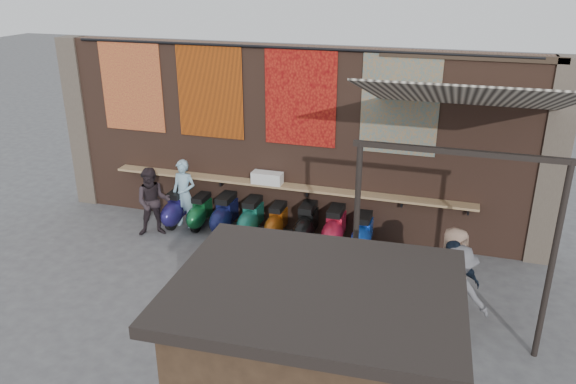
{
  "coord_description": "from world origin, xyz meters",
  "views": [
    {
      "loc": [
        3.42,
        -8.35,
        5.43
      ],
      "look_at": [
        0.44,
        1.2,
        1.44
      ],
      "focal_mm": 35.0,
      "sensor_mm": 36.0,
      "label": 1
    }
  ],
  "objects_px": {
    "diner_left": "(184,194)",
    "shopper_tan": "(452,273)",
    "shelf_box": "(267,178)",
    "shopper_grey": "(455,292)",
    "shopper_navy": "(450,288)",
    "scooter_stool_1": "(201,212)",
    "scooter_stool_7": "(363,234)",
    "scooter_stool_0": "(177,209)",
    "scooter_stool_4": "(277,222)",
    "scooter_stool_3": "(251,218)",
    "scooter_stool_6": "(335,228)",
    "scooter_stool_2": "(225,214)",
    "scooter_stool_5": "(307,224)",
    "diner_right": "(153,202)"
  },
  "relations": [
    {
      "from": "scooter_stool_0",
      "to": "scooter_stool_4",
      "type": "bearing_deg",
      "value": 1.63
    },
    {
      "from": "scooter_stool_0",
      "to": "scooter_stool_2",
      "type": "relative_size",
      "value": 0.95
    },
    {
      "from": "scooter_stool_0",
      "to": "shopper_grey",
      "type": "xyz_separation_m",
      "value": [
        6.1,
        -2.44,
        0.39
      ]
    },
    {
      "from": "scooter_stool_4",
      "to": "shopper_navy",
      "type": "relative_size",
      "value": 0.48
    },
    {
      "from": "diner_left",
      "to": "shopper_navy",
      "type": "distance_m",
      "value": 6.29
    },
    {
      "from": "shopper_grey",
      "to": "scooter_stool_6",
      "type": "bearing_deg",
      "value": -31.46
    },
    {
      "from": "scooter_stool_6",
      "to": "shopper_navy",
      "type": "bearing_deg",
      "value": -45.32
    },
    {
      "from": "shelf_box",
      "to": "scooter_stool_1",
      "type": "relative_size",
      "value": 0.84
    },
    {
      "from": "diner_right",
      "to": "scooter_stool_5",
      "type": "bearing_deg",
      "value": -14.99
    },
    {
      "from": "shopper_navy",
      "to": "diner_right",
      "type": "bearing_deg",
      "value": -43.64
    },
    {
      "from": "scooter_stool_4",
      "to": "shopper_grey",
      "type": "xyz_separation_m",
      "value": [
        3.74,
        -2.51,
        0.42
      ]
    },
    {
      "from": "shelf_box",
      "to": "scooter_stool_2",
      "type": "xyz_separation_m",
      "value": [
        -0.87,
        -0.34,
        -0.83
      ]
    },
    {
      "from": "shelf_box",
      "to": "scooter_stool_1",
      "type": "height_order",
      "value": "shelf_box"
    },
    {
      "from": "scooter_stool_7",
      "to": "shopper_grey",
      "type": "distance_m",
      "value": 3.08
    },
    {
      "from": "scooter_stool_2",
      "to": "scooter_stool_5",
      "type": "xyz_separation_m",
      "value": [
        1.84,
        0.08,
        -0.01
      ]
    },
    {
      "from": "shelf_box",
      "to": "shopper_tan",
      "type": "xyz_separation_m",
      "value": [
        3.96,
        -2.19,
        -0.45
      ]
    },
    {
      "from": "scooter_stool_2",
      "to": "scooter_stool_4",
      "type": "relative_size",
      "value": 1.14
    },
    {
      "from": "shopper_navy",
      "to": "scooter_stool_3",
      "type": "bearing_deg",
      "value": -57.03
    },
    {
      "from": "scooter_stool_2",
      "to": "diner_right",
      "type": "distance_m",
      "value": 1.56
    },
    {
      "from": "scooter_stool_3",
      "to": "diner_left",
      "type": "bearing_deg",
      "value": 179.44
    },
    {
      "from": "scooter_stool_2",
      "to": "scooter_stool_5",
      "type": "bearing_deg",
      "value": 2.46
    },
    {
      "from": "scooter_stool_0",
      "to": "shopper_tan",
      "type": "xyz_separation_m",
      "value": [
        6.03,
        -1.87,
        0.4
      ]
    },
    {
      "from": "scooter_stool_1",
      "to": "shopper_grey",
      "type": "bearing_deg",
      "value": -24.24
    },
    {
      "from": "shelf_box",
      "to": "shopper_grey",
      "type": "bearing_deg",
      "value": -34.43
    },
    {
      "from": "shopper_grey",
      "to": "scooter_stool_1",
      "type": "bearing_deg",
      "value": -10.56
    },
    {
      "from": "scooter_stool_5",
      "to": "scooter_stool_2",
      "type": "bearing_deg",
      "value": -177.54
    },
    {
      "from": "scooter_stool_4",
      "to": "scooter_stool_6",
      "type": "xyz_separation_m",
      "value": [
        1.28,
        -0.04,
        0.05
      ]
    },
    {
      "from": "scooter_stool_4",
      "to": "diner_right",
      "type": "bearing_deg",
      "value": -166.02
    },
    {
      "from": "scooter_stool_1",
      "to": "scooter_stool_4",
      "type": "relative_size",
      "value": 1.01
    },
    {
      "from": "diner_left",
      "to": "shopper_navy",
      "type": "xyz_separation_m",
      "value": [
        5.82,
        -2.4,
        0.04
      ]
    },
    {
      "from": "scooter_stool_3",
      "to": "scooter_stool_5",
      "type": "relative_size",
      "value": 0.99
    },
    {
      "from": "shelf_box",
      "to": "scooter_stool_2",
      "type": "height_order",
      "value": "shelf_box"
    },
    {
      "from": "shopper_tan",
      "to": "diner_right",
      "type": "bearing_deg",
      "value": 103.61
    },
    {
      "from": "scooter_stool_4",
      "to": "scooter_stool_0",
      "type": "bearing_deg",
      "value": -178.37
    },
    {
      "from": "scooter_stool_5",
      "to": "diner_right",
      "type": "bearing_deg",
      "value": -168.91
    },
    {
      "from": "scooter_stool_1",
      "to": "diner_right",
      "type": "xyz_separation_m",
      "value": [
        -0.79,
        -0.63,
        0.39
      ]
    },
    {
      "from": "scooter_stool_0",
      "to": "shopper_grey",
      "type": "distance_m",
      "value": 6.59
    },
    {
      "from": "shopper_tan",
      "to": "diner_left",
      "type": "bearing_deg",
      "value": 97.28
    },
    {
      "from": "scooter_stool_1",
      "to": "scooter_stool_2",
      "type": "distance_m",
      "value": 0.63
    },
    {
      "from": "scooter_stool_3",
      "to": "scooter_stool_0",
      "type": "bearing_deg",
      "value": -179.79
    },
    {
      "from": "shelf_box",
      "to": "scooter_stool_0",
      "type": "xyz_separation_m",
      "value": [
        -2.07,
        -0.32,
        -0.85
      ]
    },
    {
      "from": "shelf_box",
      "to": "scooter_stool_5",
      "type": "height_order",
      "value": "shelf_box"
    },
    {
      "from": "scooter_stool_1",
      "to": "scooter_stool_7",
      "type": "distance_m",
      "value": 3.67
    },
    {
      "from": "scooter_stool_0",
      "to": "diner_left",
      "type": "height_order",
      "value": "diner_left"
    },
    {
      "from": "shopper_grey",
      "to": "shopper_navy",
      "type": "bearing_deg",
      "value": -26.0
    },
    {
      "from": "diner_left",
      "to": "shopper_tan",
      "type": "height_order",
      "value": "shopper_tan"
    },
    {
      "from": "scooter_stool_0",
      "to": "scooter_stool_3",
      "type": "xyz_separation_m",
      "value": [
        1.81,
        0.01,
        0.01
      ]
    },
    {
      "from": "scooter_stool_1",
      "to": "shopper_grey",
      "type": "xyz_separation_m",
      "value": [
        5.53,
        -2.49,
        0.42
      ]
    },
    {
      "from": "scooter_stool_2",
      "to": "shopper_tan",
      "type": "distance_m",
      "value": 5.19
    },
    {
      "from": "scooter_stool_6",
      "to": "scooter_stool_0",
      "type": "bearing_deg",
      "value": -179.57
    }
  ]
}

